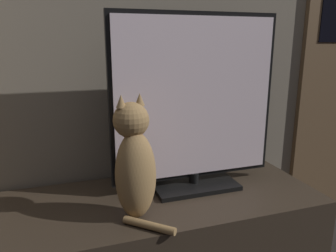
# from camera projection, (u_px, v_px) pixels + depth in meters

# --- Properties ---
(tv_stand) EXTENTS (1.40, 0.54, 0.47)m
(tv_stand) POSITION_uv_depth(u_px,v_px,m) (156.00, 247.00, 1.44)
(tv_stand) COLOR #33281E
(tv_stand) RESTS_ON ground_plane
(tv) EXTENTS (0.74, 0.23, 0.76)m
(tv) POSITION_uv_depth(u_px,v_px,m) (195.00, 107.00, 1.40)
(tv) COLOR black
(tv) RESTS_ON tv_stand
(cat) EXTENTS (0.19, 0.28, 0.46)m
(cat) POSITION_uv_depth(u_px,v_px,m) (134.00, 164.00, 1.18)
(cat) COLOR #997547
(cat) RESTS_ON tv_stand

